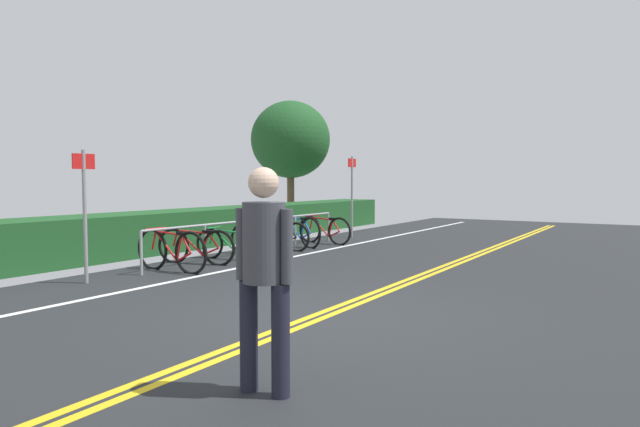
{
  "coord_description": "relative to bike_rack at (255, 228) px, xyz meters",
  "views": [
    {
      "loc": [
        -5.57,
        -3.47,
        1.62
      ],
      "look_at": [
        3.96,
        2.49,
        0.95
      ],
      "focal_mm": 31.25,
      "sensor_mm": 36.0,
      "label": 1
    }
  ],
  "objects": [
    {
      "name": "centre_line_yellow_inner",
      "position": [
        -3.89,
        -4.19,
        -0.59
      ],
      "size": [
        31.19,
        0.1,
        0.0
      ],
      "primitive_type": "cube",
      "color": "gold",
      "rests_on": "ground_plane"
    },
    {
      "name": "bicycle_1",
      "position": [
        -1.65,
        0.14,
        -0.25
      ],
      "size": [
        0.52,
        1.7,
        0.73
      ],
      "color": "black",
      "rests_on": "ground_plane"
    },
    {
      "name": "bicycle_3",
      "position": [
        -0.05,
        -0.12,
        -0.25
      ],
      "size": [
        0.46,
        1.65,
        0.71
      ],
      "color": "black",
      "rests_on": "ground_plane"
    },
    {
      "name": "bike_rack",
      "position": [
        0.0,
        0.0,
        0.0
      ],
      "size": [
        6.22,
        0.05,
        0.78
      ],
      "color": "#9EA0A5",
      "rests_on": "ground_plane"
    },
    {
      "name": "pedestrian",
      "position": [
        -6.17,
        -5.03,
        0.4
      ],
      "size": [
        0.32,
        0.49,
        1.72
      ],
      "color": "#1E1E2D",
      "rests_on": "ground_plane"
    },
    {
      "name": "bicycle_2",
      "position": [
        -0.84,
        -0.02,
        -0.27
      ],
      "size": [
        0.46,
        1.63,
        0.68
      ],
      "color": "black",
      "rests_on": "ground_plane"
    },
    {
      "name": "bicycle_4",
      "position": [
        0.93,
        0.06,
        -0.25
      ],
      "size": [
        0.46,
        1.69,
        0.72
      ],
      "color": "black",
      "rests_on": "ground_plane"
    },
    {
      "name": "bicycle_5",
      "position": [
        1.79,
        0.13,
        -0.22
      ],
      "size": [
        0.68,
        1.79,
        0.79
      ],
      "color": "black",
      "rests_on": "ground_plane"
    },
    {
      "name": "centre_line_yellow_outer",
      "position": [
        -3.89,
        -4.03,
        -0.59
      ],
      "size": [
        31.19,
        0.1,
        0.0
      ],
      "primitive_type": "cube",
      "color": "gold",
      "rests_on": "ground_plane"
    },
    {
      "name": "bicycle_0",
      "position": [
        -2.54,
        -0.13,
        -0.22
      ],
      "size": [
        0.46,
        1.75,
        0.79
      ],
      "color": "black",
      "rests_on": "ground_plane"
    },
    {
      "name": "ground_plane",
      "position": [
        -3.89,
        -4.11,
        -0.61
      ],
      "size": [
        34.65,
        10.05,
        0.05
      ],
      "primitive_type": "cube",
      "color": "#232628"
    },
    {
      "name": "sign_post_near",
      "position": [
        -4.06,
        0.13,
        0.68
      ],
      "size": [
        0.36,
        0.07,
        2.09
      ],
      "color": "gray",
      "rests_on": "ground_plane"
    },
    {
      "name": "hedge_backdrop",
      "position": [
        1.5,
        2.28,
        -0.14
      ],
      "size": [
        15.17,
        1.35,
        0.9
      ],
      "primitive_type": "cube",
      "color": "#1C4C21",
      "rests_on": "ground_plane"
    },
    {
      "name": "tree_mid",
      "position": [
        6.69,
        3.74,
        2.45
      ],
      "size": [
        2.78,
        2.78,
        4.4
      ],
      "color": "brown",
      "rests_on": "ground_plane"
    },
    {
      "name": "bike_lane_stripe_white",
      "position": [
        -3.89,
        -0.91,
        -0.59
      ],
      "size": [
        31.19,
        0.12,
        0.0
      ],
      "primitive_type": "cube",
      "color": "white",
      "rests_on": "ground_plane"
    },
    {
      "name": "bicycle_6",
      "position": [
        2.65,
        -0.15,
        -0.24
      ],
      "size": [
        0.46,
        1.7,
        0.74
      ],
      "color": "black",
      "rests_on": "ground_plane"
    },
    {
      "name": "sign_post_far",
      "position": [
        4.27,
        -0.06,
        0.79
      ],
      "size": [
        0.36,
        0.06,
        2.28
      ],
      "color": "gray",
      "rests_on": "ground_plane"
    }
  ]
}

